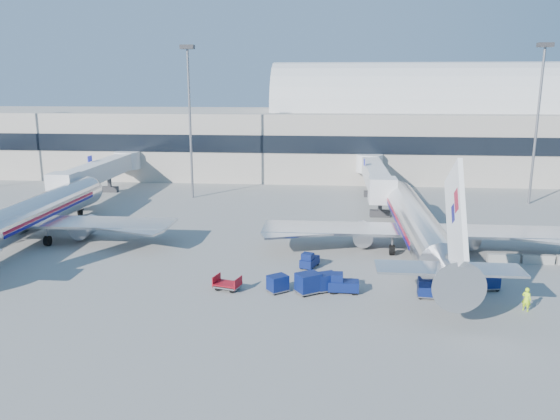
# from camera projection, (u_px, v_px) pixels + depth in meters

# --- Properties ---
(ground) EXTENTS (260.00, 260.00, 0.00)m
(ground) POSITION_uv_depth(u_px,v_px,m) (319.00, 264.00, 53.18)
(ground) COLOR gray
(ground) RESTS_ON ground
(terminal) EXTENTS (170.00, 28.15, 21.00)m
(terminal) POSITION_uv_depth(u_px,v_px,m) (256.00, 134.00, 106.93)
(terminal) COLOR #B2AA9E
(terminal) RESTS_ON ground
(airliner_main) EXTENTS (32.00, 37.26, 12.07)m
(airliner_main) POSITION_uv_depth(u_px,v_px,m) (418.00, 226.00, 56.01)
(airliner_main) COLOR silver
(airliner_main) RESTS_ON ground
(airliner_mid) EXTENTS (32.00, 37.26, 12.07)m
(airliner_mid) POSITION_uv_depth(u_px,v_px,m) (27.00, 217.00, 59.67)
(airliner_mid) COLOR silver
(airliner_mid) RESTS_ON ground
(jetbridge_near) EXTENTS (4.40, 27.50, 6.25)m
(jetbridge_near) POSITION_uv_depth(u_px,v_px,m) (374.00, 174.00, 81.50)
(jetbridge_near) COLOR silver
(jetbridge_near) RESTS_ON ground
(jetbridge_mid) EXTENTS (4.40, 27.50, 6.25)m
(jetbridge_mid) POSITION_uv_depth(u_px,v_px,m) (103.00, 170.00, 85.16)
(jetbridge_mid) COLOR silver
(jetbridge_mid) RESTS_ON ground
(mast_west) EXTENTS (2.00, 1.20, 22.60)m
(mast_west) POSITION_uv_depth(u_px,v_px,m) (189.00, 100.00, 80.65)
(mast_west) COLOR slate
(mast_west) RESTS_ON ground
(mast_east) EXTENTS (2.00, 1.20, 22.60)m
(mast_east) POSITION_uv_depth(u_px,v_px,m) (539.00, 101.00, 76.29)
(mast_east) COLOR slate
(mast_east) RESTS_ON ground
(barrier_near) EXTENTS (3.00, 0.55, 0.90)m
(barrier_near) POSITION_uv_depth(u_px,v_px,m) (503.00, 258.00, 53.45)
(barrier_near) COLOR #9E9E96
(barrier_near) RESTS_ON ground
(barrier_mid) EXTENTS (3.00, 0.55, 0.90)m
(barrier_mid) POSITION_uv_depth(u_px,v_px,m) (538.00, 259.00, 53.16)
(barrier_mid) COLOR #9E9E96
(barrier_mid) RESTS_ON ground
(tug_lead) EXTENTS (2.59, 1.32, 1.68)m
(tug_lead) POSITION_uv_depth(u_px,v_px,m) (342.00, 284.00, 45.87)
(tug_lead) COLOR #0A164C
(tug_lead) RESTS_ON ground
(tug_right) EXTENTS (2.44, 2.46, 1.51)m
(tug_right) POSITION_uv_depth(u_px,v_px,m) (437.00, 269.00, 49.83)
(tug_right) COLOR #0A164C
(tug_right) RESTS_ON ground
(tug_left) EXTENTS (1.92, 2.61, 1.53)m
(tug_left) POSITION_uv_depth(u_px,v_px,m) (309.00, 260.00, 52.05)
(tug_left) COLOR #0A164C
(tug_left) RESTS_ON ground
(cart_train_a) EXTENTS (2.18, 2.00, 1.56)m
(cart_train_a) POSITION_uv_depth(u_px,v_px,m) (326.00, 281.00, 46.18)
(cart_train_a) COLOR #0A164C
(cart_train_a) RESTS_ON ground
(cart_train_b) EXTENTS (2.51, 2.37, 1.76)m
(cart_train_b) POSITION_uv_depth(u_px,v_px,m) (308.00, 283.00, 45.58)
(cart_train_b) COLOR #0A164C
(cart_train_b) RESTS_ON ground
(cart_train_c) EXTENTS (2.08, 2.01, 1.46)m
(cart_train_c) POSITION_uv_depth(u_px,v_px,m) (278.00, 283.00, 45.91)
(cart_train_c) COLOR #0A164C
(cart_train_c) RESTS_ON ground
(cart_solo_near) EXTENTS (1.90, 1.51, 1.59)m
(cart_solo_near) POSITION_uv_depth(u_px,v_px,m) (429.00, 288.00, 44.74)
(cart_solo_near) COLOR #0A164C
(cart_solo_near) RESTS_ON ground
(cart_solo_far) EXTENTS (2.35, 1.96, 1.84)m
(cart_solo_far) POSITION_uv_depth(u_px,v_px,m) (486.00, 278.00, 46.51)
(cart_solo_far) COLOR #0A164C
(cart_solo_far) RESTS_ON ground
(cart_open_red) EXTENTS (2.51, 2.08, 0.58)m
(cart_open_red) POSITION_uv_depth(u_px,v_px,m) (228.00, 285.00, 46.51)
(cart_open_red) COLOR slate
(cart_open_red) RESTS_ON ground
(ramp_worker) EXTENTS (0.83, 0.80, 1.91)m
(ramp_worker) POSITION_uv_depth(u_px,v_px,m) (526.00, 299.00, 42.07)
(ramp_worker) COLOR #B4F219
(ramp_worker) RESTS_ON ground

